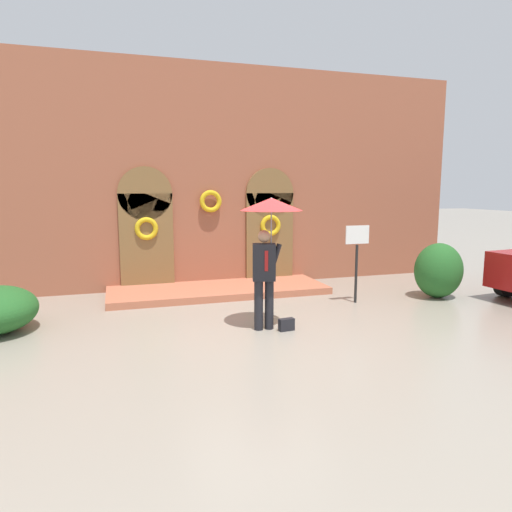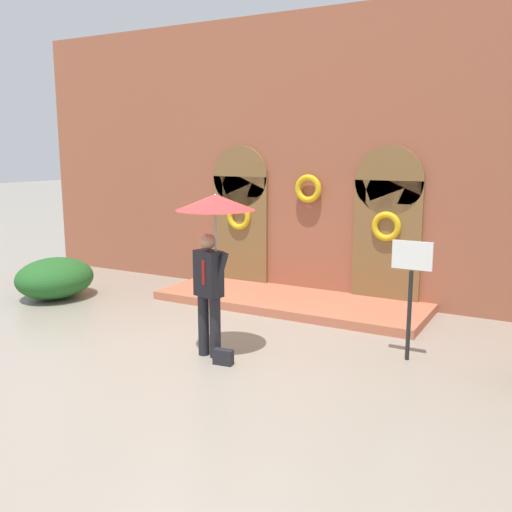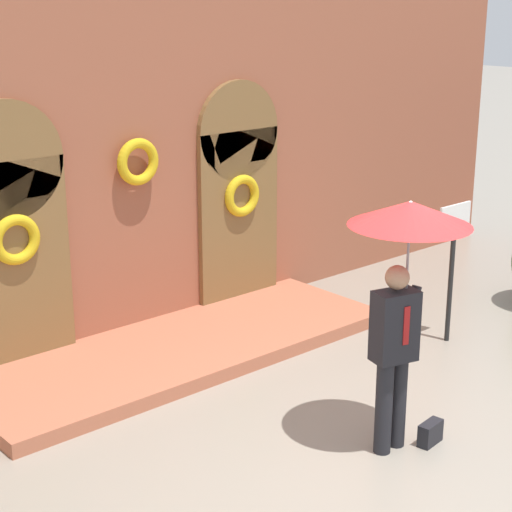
{
  "view_description": "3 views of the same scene",
  "coord_description": "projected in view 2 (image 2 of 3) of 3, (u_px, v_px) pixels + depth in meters",
  "views": [
    {
      "loc": [
        -2.35,
        -7.53,
        2.53
      ],
      "look_at": [
        0.45,
        1.46,
        1.12
      ],
      "focal_mm": 32.0,
      "sensor_mm": 36.0,
      "label": 1
    },
    {
      "loc": [
        4.59,
        -6.56,
        2.96
      ],
      "look_at": [
        0.07,
        1.59,
        1.22
      ],
      "focal_mm": 40.0,
      "sensor_mm": 36.0,
      "label": 2
    },
    {
      "loc": [
        -5.49,
        -4.51,
        4.07
      ],
      "look_at": [
        0.04,
        1.78,
        1.51
      ],
      "focal_mm": 60.0,
      "sensor_mm": 36.0,
      "label": 3
    }
  ],
  "objects": [
    {
      "name": "building_facade",
      "position": [
        315.0,
        164.0,
        11.45
      ],
      "size": [
        14.0,
        2.3,
        5.6
      ],
      "color": "#9E563D",
      "rests_on": "ground"
    },
    {
      "name": "person_with_umbrella",
      "position": [
        214.0,
        226.0,
        7.92
      ],
      "size": [
        1.1,
        1.1,
        2.36
      ],
      "color": "black",
      "rests_on": "ground"
    },
    {
      "name": "sign_post",
      "position": [
        411.0,
        280.0,
        7.96
      ],
      "size": [
        0.56,
        0.06,
        1.72
      ],
      "color": "black",
      "rests_on": "ground"
    },
    {
      "name": "ground_plane",
      "position": [
        200.0,
        354.0,
        8.37
      ],
      "size": [
        80.0,
        80.0,
        0.0
      ],
      "primitive_type": "plane",
      "color": "gray"
    },
    {
      "name": "handbag",
      "position": [
        223.0,
        357.0,
        7.96
      ],
      "size": [
        0.29,
        0.15,
        0.22
      ],
      "primitive_type": "cube",
      "rotation": [
        0.0,
        0.0,
        0.13
      ],
      "color": "black",
      "rests_on": "ground"
    },
    {
      "name": "shrub_left",
      "position": [
        55.0,
        278.0,
        11.51
      ],
      "size": [
        1.41,
        1.61,
        0.81
      ],
      "primitive_type": "ellipsoid",
      "color": "#235B23",
      "rests_on": "ground"
    }
  ]
}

